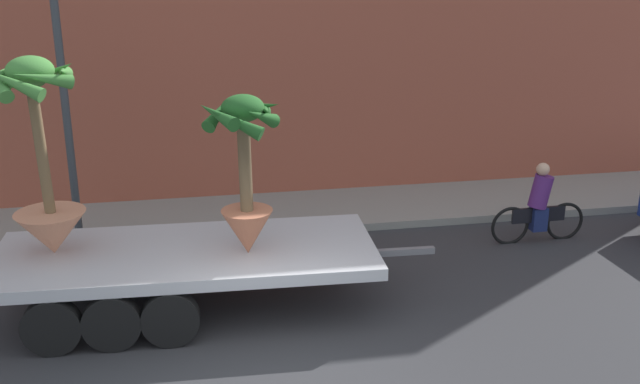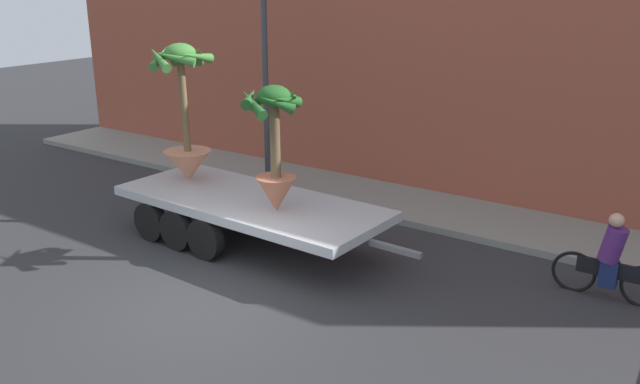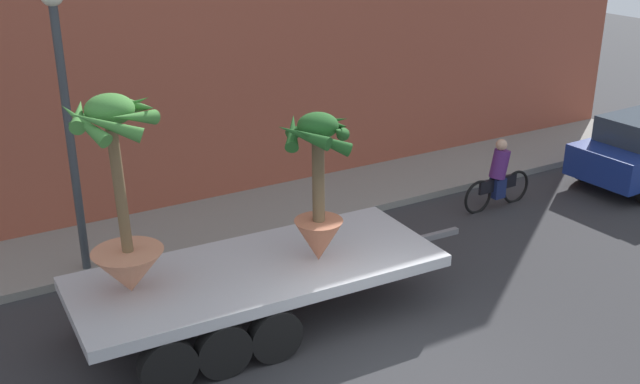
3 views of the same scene
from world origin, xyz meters
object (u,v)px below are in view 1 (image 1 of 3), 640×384
(flatbed_trailer, at_px, (169,264))
(street_lamp, at_px, (61,69))
(potted_palm_rear, at_px, (245,175))
(potted_palm_middle, at_px, (44,174))
(cyclist, at_px, (539,207))

(flatbed_trailer, distance_m, street_lamp, 4.17)
(potted_palm_rear, bearing_deg, potted_palm_middle, 169.51)
(cyclist, bearing_deg, potted_palm_middle, -170.66)
(potted_palm_rear, distance_m, street_lamp, 4.39)
(flatbed_trailer, bearing_deg, cyclist, 13.28)
(flatbed_trailer, distance_m, cyclist, 6.84)
(cyclist, height_order, street_lamp, street_lamp)
(potted_palm_middle, bearing_deg, cyclist, 9.34)
(flatbed_trailer, relative_size, potted_palm_rear, 2.83)
(street_lamp, bearing_deg, potted_palm_rear, -49.11)
(potted_palm_middle, bearing_deg, street_lamp, 90.16)
(flatbed_trailer, height_order, street_lamp, street_lamp)
(flatbed_trailer, xyz_separation_m, potted_palm_middle, (-1.65, 0.21, 1.44))
(flatbed_trailer, height_order, potted_palm_middle, potted_palm_middle)
(cyclist, relative_size, street_lamp, 0.38)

